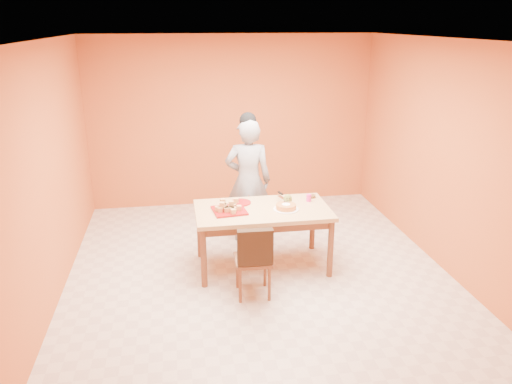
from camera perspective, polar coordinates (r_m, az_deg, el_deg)
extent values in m
plane|color=beige|center=(6.13, 0.24, -9.05)|extent=(5.00, 5.00, 0.00)
plane|color=silver|center=(5.41, 0.29, 17.07)|extent=(5.00, 5.00, 0.00)
plane|color=#BC5C2B|center=(8.03, -2.77, 8.00)|extent=(4.50, 0.00, 4.50)
plane|color=#BC5C2B|center=(5.71, -22.63, 1.92)|extent=(0.00, 5.00, 5.00)
plane|color=#BC5C2B|center=(6.38, 20.64, 3.88)|extent=(0.00, 5.00, 5.00)
cube|color=tan|center=(5.96, 0.75, -2.13)|extent=(1.60, 0.90, 0.05)
cube|color=brown|center=(5.98, 0.75, -2.80)|extent=(1.48, 0.78, 0.10)
cylinder|color=brown|center=(5.68, -6.00, -7.55)|extent=(0.07, 0.07, 0.71)
cylinder|color=brown|center=(6.38, -6.46, -4.44)|extent=(0.07, 0.07, 0.71)
cylinder|color=brown|center=(5.93, 8.51, -6.45)|extent=(0.07, 0.07, 0.71)
cylinder|color=brown|center=(6.61, 6.48, -3.60)|extent=(0.07, 0.07, 0.71)
imported|color=gray|center=(6.68, -0.90, 1.27)|extent=(0.67, 0.49, 1.69)
cube|color=maroon|center=(5.86, -3.07, -2.12)|extent=(0.42, 0.42, 0.02)
cylinder|color=maroon|center=(6.12, -1.81, -1.22)|extent=(0.27, 0.27, 0.02)
cylinder|color=white|center=(5.92, 3.45, -1.99)|extent=(0.40, 0.40, 0.01)
cylinder|color=#C87E33|center=(5.90, 3.45, -1.69)|extent=(0.28, 0.28, 0.05)
cube|color=white|center=(6.06, 3.18, -0.79)|extent=(0.12, 0.27, 0.01)
ellipsoid|color=olive|center=(6.06, 3.64, -0.86)|extent=(0.13, 0.12, 0.14)
cylinder|color=#E0218B|center=(6.20, 6.05, -0.67)|extent=(0.07, 0.07, 0.09)
cylinder|color=#321E0D|center=(6.35, 6.35, -0.48)|extent=(0.14, 0.14, 0.03)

